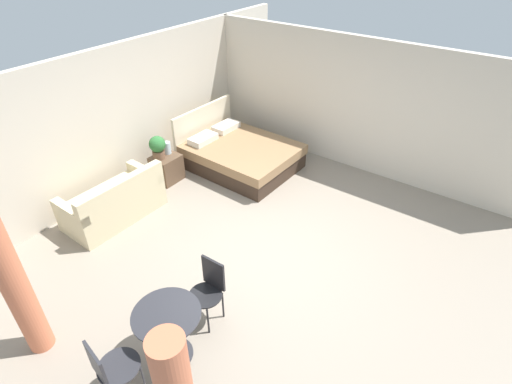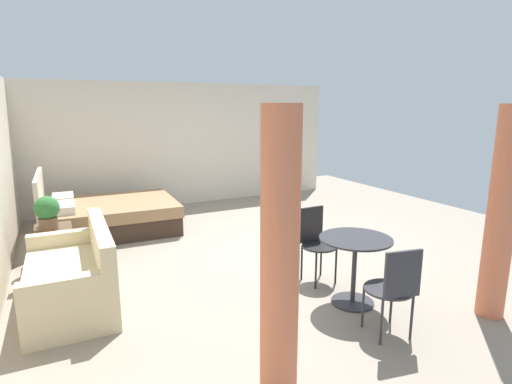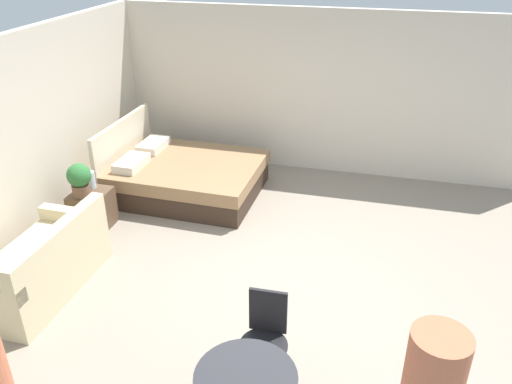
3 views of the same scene
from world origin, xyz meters
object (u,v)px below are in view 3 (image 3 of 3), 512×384
at_px(vase, 90,180).
at_px(cafe_chair_near_window, 266,331).
at_px(bed, 184,176).
at_px(potted_plant, 79,179).
at_px(nightstand, 93,210).
at_px(couch, 41,267).

height_order(vase, cafe_chair_near_window, cafe_chair_near_window).
bearing_deg(bed, potted_plant, 147.32).
bearing_deg(nightstand, potted_plant, 156.26).
bearing_deg(vase, bed, -37.77).
distance_m(bed, nightstand, 1.45).
height_order(couch, potted_plant, potted_plant).
bearing_deg(bed, vase, 142.23).
height_order(bed, cafe_chair_near_window, bed).
distance_m(nightstand, vase, 0.39).
bearing_deg(potted_plant, nightstand, -23.74).
bearing_deg(couch, bed, -14.23).
relative_size(bed, potted_plant, 4.86).
relative_size(vase, cafe_chair_near_window, 0.26).
bearing_deg(cafe_chair_near_window, vase, 54.10).
relative_size(potted_plant, vase, 1.91).
distance_m(couch, potted_plant, 1.32).
bearing_deg(nightstand, bed, -33.35).
bearing_deg(nightstand, couch, -173.30).
bearing_deg(nightstand, vase, 21.87).
bearing_deg(couch, vase, 8.03).
height_order(bed, vase, bed).
distance_m(bed, couch, 2.61).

